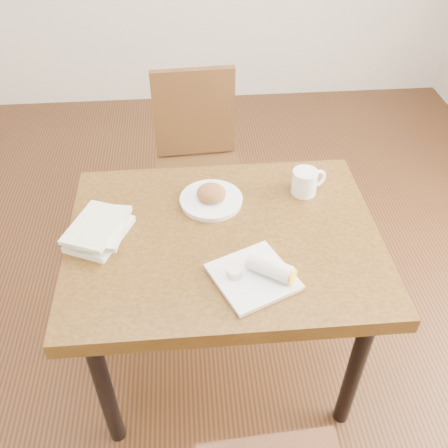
{
  "coord_description": "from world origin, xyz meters",
  "views": [
    {
      "loc": [
        -0.11,
        -1.29,
        1.94
      ],
      "look_at": [
        0.0,
        0.0,
        0.8
      ],
      "focal_mm": 40.0,
      "sensor_mm": 36.0,
      "label": 1
    }
  ],
  "objects": [
    {
      "name": "coffee_mug",
      "position": [
        0.33,
        0.22,
        0.8
      ],
      "size": [
        0.14,
        0.1,
        0.1
      ],
      "color": "white",
      "rests_on": "table"
    },
    {
      "name": "plate_scone",
      "position": [
        -0.03,
        0.18,
        0.77
      ],
      "size": [
        0.24,
        0.24,
        0.08
      ],
      "color": "white",
      "rests_on": "table"
    },
    {
      "name": "plate_burrito",
      "position": [
        0.09,
        -0.22,
        0.77
      ],
      "size": [
        0.31,
        0.31,
        0.08
      ],
      "color": "white",
      "rests_on": "table"
    },
    {
      "name": "ground",
      "position": [
        0.0,
        0.0,
        -0.01
      ],
      "size": [
        4.0,
        5.0,
        0.01
      ],
      "primitive_type": "cube",
      "color": "#472814",
      "rests_on": "ground"
    },
    {
      "name": "table",
      "position": [
        0.0,
        0.0,
        0.66
      ],
      "size": [
        1.1,
        0.85,
        0.75
      ],
      "color": "brown",
      "rests_on": "ground"
    },
    {
      "name": "chair_far",
      "position": [
        -0.06,
        0.8,
        0.55
      ],
      "size": [
        0.44,
        0.44,
        0.95
      ],
      "color": "#4B3115",
      "rests_on": "ground"
    },
    {
      "name": "book_stack",
      "position": [
        -0.43,
        0.03,
        0.78
      ],
      "size": [
        0.24,
        0.28,
        0.06
      ],
      "color": "white",
      "rests_on": "table"
    }
  ]
}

